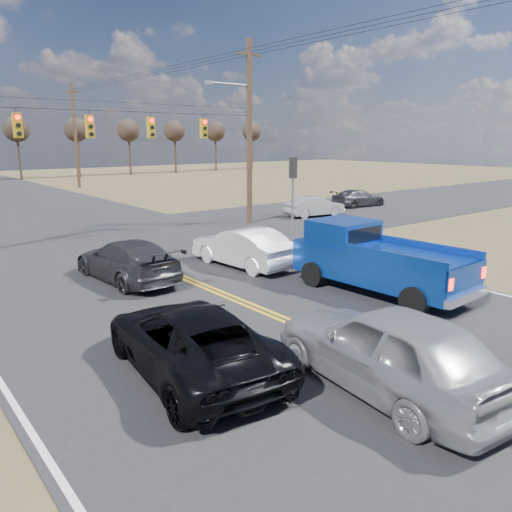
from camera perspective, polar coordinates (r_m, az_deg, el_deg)
ground at (r=10.73m, az=21.32°, el=-14.07°), size 160.00×160.00×0.00m
road_main at (r=17.51m, az=-8.01°, el=-2.68°), size 14.00×120.00×0.02m
road_cross at (r=24.57m, az=-17.58°, el=1.44°), size 120.00×12.00×0.02m
signal_gantry at (r=24.09m, az=-17.10°, el=13.39°), size 19.60×4.83×10.00m
utility_poles at (r=23.17m, az=-17.57°, el=13.79°), size 19.60×58.32×10.00m
treeline at (r=32.66m, az=-24.18°, el=13.77°), size 87.00×117.80×7.40m
pickup_truck at (r=16.13m, az=13.44°, el=-0.44°), size 2.50×5.84×2.16m
silver_suv at (r=9.98m, az=15.01°, el=-10.20°), size 2.60×5.28×1.73m
black_suv at (r=10.52m, az=-7.33°, el=-9.48°), size 2.99×5.40×1.43m
white_car_queue at (r=18.97m, az=-1.51°, el=1.02°), size 1.89×4.64×1.50m
dgrey_car_queue at (r=17.62m, az=-14.52°, el=-0.48°), size 2.23×4.99×1.42m
cross_car_east_near at (r=31.62m, az=6.72°, el=5.64°), size 1.98×4.01×1.26m
cross_car_east_far at (r=36.82m, az=11.63°, el=6.50°), size 2.17×4.40×1.23m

